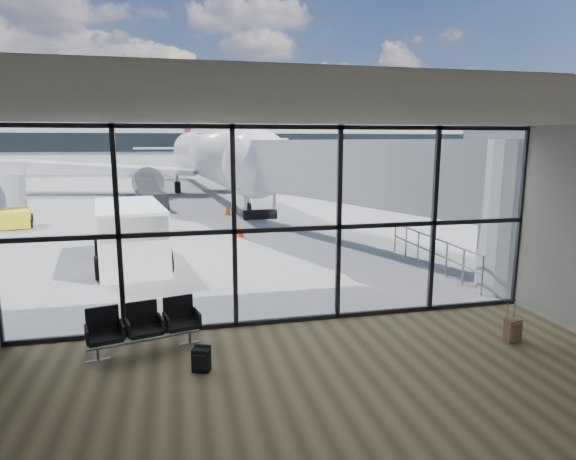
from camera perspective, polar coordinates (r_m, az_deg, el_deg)
name	(u,v)px	position (r m, az deg, el deg)	size (l,w,h in m)	color
ground	(201,182)	(50.54, -10.25, 5.61)	(220.00, 220.00, 0.00)	slate
lounge_shell	(372,261)	(6.18, 9.96, -3.59)	(12.02, 8.01, 4.51)	brown
glass_curtain_wall	(288,227)	(10.75, -0.03, 0.35)	(12.10, 0.12, 4.50)	white
jet_bridge	(371,178)	(18.89, 9.77, 6.14)	(8.00, 16.50, 4.33)	#A8ABAE
apron_railing	(432,248)	(16.31, 16.65, -2.07)	(0.06, 5.46, 1.11)	gray
far_terminal	(189,141)	(72.31, -11.71, 10.31)	(80.00, 12.20, 11.00)	#A3A39F
tree_3	(10,138)	(85.92, -30.03, 9.42)	(4.95, 4.95, 7.12)	#382619
tree_4	(53,134)	(84.41, -26.12, 10.18)	(5.61, 5.61, 8.07)	#382619
tree_5	(93,130)	(83.30, -22.07, 10.91)	(6.27, 6.27, 9.03)	#382619
seating_row	(143,324)	(10.21, -16.76, -10.63)	(2.19, 1.09, 0.97)	gray
backpack	(201,360)	(9.18, -10.25, -14.90)	(0.37, 0.37, 0.48)	black
suitcase	(513,330)	(11.25, 25.11, -10.70)	(0.35, 0.27, 0.87)	brown
airliner	(209,156)	(41.42, -9.33, 8.64)	(31.99, 37.13, 9.57)	silver
service_van	(130,234)	(17.00, -18.19, -0.49)	(2.87, 5.00, 2.06)	white
belt_loader	(151,199)	(30.84, -15.87, 3.54)	(2.21, 4.26, 1.87)	black
mobile_stairs	(12,214)	(27.46, -29.93, 1.61)	(2.38, 3.66, 2.38)	yellow
traffic_cone_b	(239,230)	(21.31, -5.80, -0.02)	(0.41, 0.41, 0.58)	#FF390D
traffic_cone_c	(227,210)	(27.72, -7.19, 2.35)	(0.38, 0.38, 0.55)	orange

